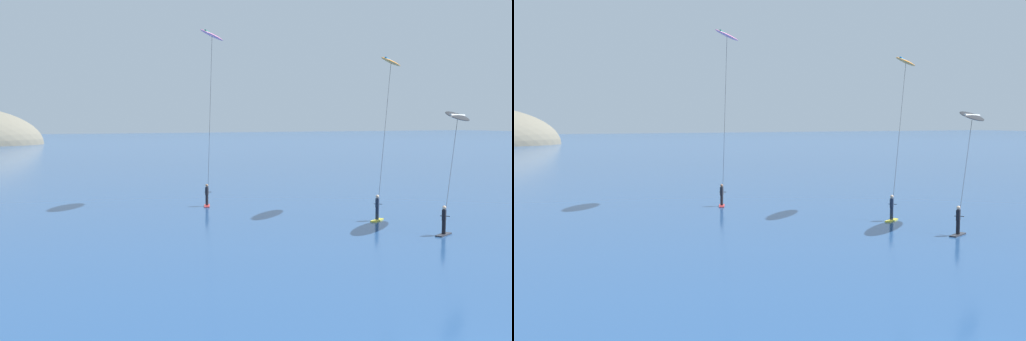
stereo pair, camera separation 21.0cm
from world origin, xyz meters
TOP-DOWN VIEW (x-y plane):
  - kitesurfer_pink at (7.30, 35.93)m, footprint 4.14×4.90m
  - kitesurfer_orange at (16.76, 25.94)m, footprint 6.93×6.35m
  - kitesurfer_black at (16.54, 19.15)m, footprint 7.07×5.46m

SIDE VIEW (x-z plane):
  - kitesurfer_black at x=16.54m, z-range 2.77..9.97m
  - kitesurfer_orange at x=16.76m, z-range 4.30..15.38m
  - kitesurfer_pink at x=7.30m, z-range 5.41..19.00m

